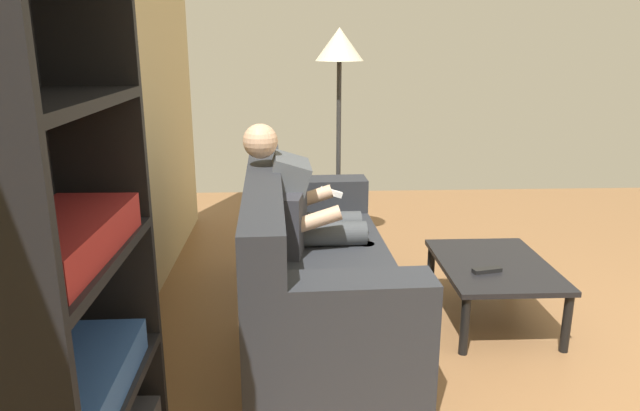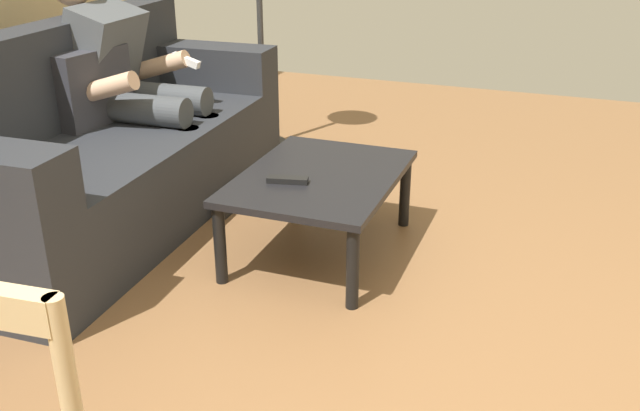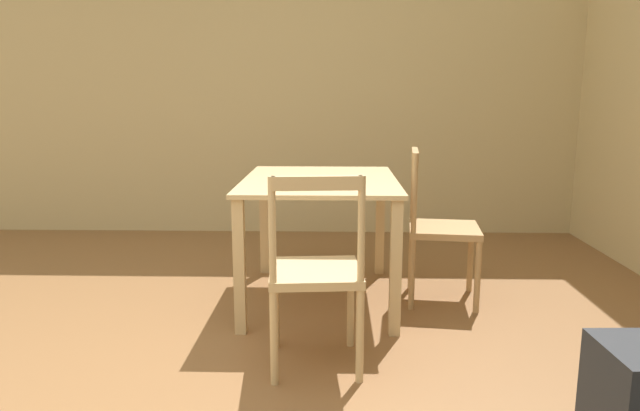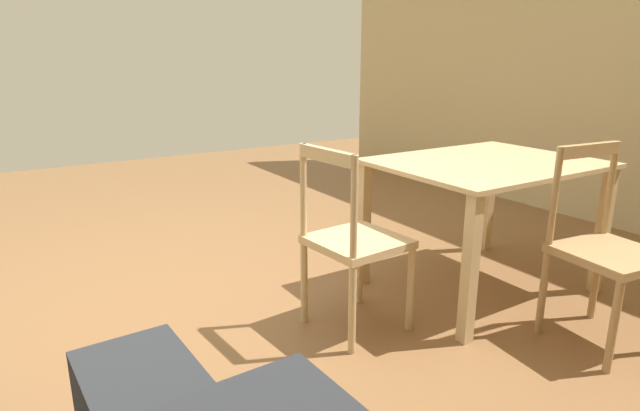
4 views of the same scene
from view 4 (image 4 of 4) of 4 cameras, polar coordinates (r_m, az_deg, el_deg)
name	(u,v)px [view 4 (image 4 of 4)]	position (r m, az deg, el deg)	size (l,w,h in m)	color
ground_plane	(164,312)	(3.04, -16.42, -10.97)	(9.10, 9.10, 0.00)	brown
wall_side	(584,58)	(4.98, 26.60, 14.00)	(0.12, 5.99, 2.63)	#C8B586
dining_table	(485,182)	(3.16, 17.35, 2.47)	(1.18, 0.93, 0.77)	#D1B27F
dining_chair_near_wall	(606,251)	(2.81, 28.40, -4.31)	(0.47, 0.47, 0.94)	tan
dining_chair_facing_couch	(353,242)	(2.60, 3.55, -3.91)	(0.45, 0.45, 0.94)	#D1B27F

